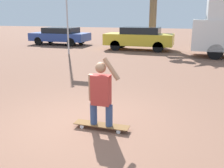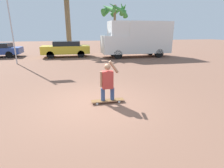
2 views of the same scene
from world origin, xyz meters
The scene contains 7 objects.
ground_plane centered at (0.00, 0.00, 0.00)m, with size 80.00×80.00×0.00m, color brown.
skateboard centered at (0.46, 0.00, 0.08)m, with size 1.13×0.25×0.10m.
person_skateboarder centered at (0.46, 0.00, 0.79)m, with size 0.64×0.22×1.37m.
camper_van centered at (5.40, 10.42, 1.74)m, with size 6.37×2.22×3.22m.
parked_car_yellow centered at (-1.18, 11.86, 0.79)m, with size 4.38×1.83×1.47m.
palm_tree_near_van centered at (5.24, 18.60, 4.95)m, with size 3.84×3.76×5.99m.
flagpole centered at (-4.67, 8.84, 3.71)m, with size 1.09×0.12×6.44m.
Camera 2 is at (-0.63, -5.51, 2.39)m, focal length 28.00 mm.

